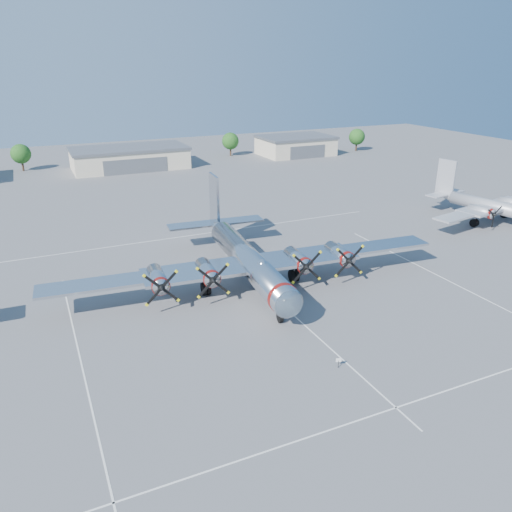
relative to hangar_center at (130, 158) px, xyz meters
name	(u,v)px	position (x,y,z in m)	size (l,w,h in m)	color
ground	(273,297)	(0.00, -81.96, -2.71)	(260.00, 260.00, 0.00)	#545457
parking_lines	(280,303)	(0.00, -83.71, -2.71)	(60.00, 50.08, 0.01)	silver
hangar_center	(130,158)	(0.00, 0.00, 0.00)	(28.60, 14.60, 5.40)	beige
hangar_east	(296,145)	(48.00, 0.00, 0.00)	(20.60, 14.60, 5.40)	beige
tree_west	(21,154)	(-25.00, 8.04, 1.51)	(4.80, 4.80, 6.64)	#382619
tree_east	(230,141)	(30.00, 6.04, 1.51)	(4.80, 4.80, 6.64)	#382619
tree_far_east	(357,137)	(68.00, -1.96, 1.51)	(4.80, 4.80, 6.64)	#382619
main_bomber_b29	(246,281)	(-1.12, -76.55, -2.71)	(47.88, 32.75, 10.59)	silver
twin_engine_east	(483,220)	(46.30, -70.22, -2.71)	(28.96, 20.82, 9.18)	#A5A5A9
info_placard	(339,361)	(-1.09, -97.34, -2.03)	(0.49, 0.19, 0.97)	black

